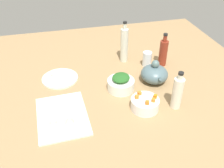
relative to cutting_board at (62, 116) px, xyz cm
name	(u,v)px	position (x,y,z in cm)	size (l,w,h in cm)	color
tabletop	(112,93)	(-14.99, 29.57, -2.00)	(190.00, 190.00, 3.00)	#9D7C53
cutting_board	(62,116)	(0.00, 0.00, 0.00)	(33.98, 24.70, 1.00)	white
plate_tofu	(60,78)	(-34.35, 1.34, 0.10)	(21.95, 21.95, 1.20)	white
bowl_greens	(121,85)	(-15.55, 34.93, 2.69)	(15.53, 15.53, 6.37)	white
bowl_carrots	(145,104)	(3.86, 42.63, 2.54)	(14.75, 14.75, 6.09)	white
teapot	(154,74)	(-18.72, 56.57, 4.92)	(18.01, 16.18, 14.51)	slate
bottle_0	(177,92)	(6.06, 58.97, 8.75)	(5.41, 5.41, 21.49)	silver
bottle_1	(124,45)	(-47.10, 45.81, 11.68)	(5.07, 5.07, 28.14)	silver
bottle_2	(163,52)	(-36.01, 69.21, 8.77)	(5.35, 5.35, 22.35)	maroon
drinking_glass_0	(147,59)	(-36.87, 58.67, 4.54)	(5.85, 5.85, 10.08)	white
carrot_cube_0	(147,103)	(7.53, 42.22, 6.49)	(1.80, 1.80, 1.80)	orange
carrot_cube_1	(155,96)	(3.80, 47.94, 6.49)	(1.80, 1.80, 1.80)	orange
carrot_cube_2	(153,100)	(6.32, 45.96, 6.49)	(1.80, 1.80, 1.80)	orange
carrot_cube_3	(137,97)	(1.88, 38.57, 6.49)	(1.80, 1.80, 1.80)	orange
carrot_cube_4	(139,93)	(-0.82, 40.96, 6.49)	(1.80, 1.80, 1.80)	orange
chopped_greens_mound	(121,78)	(-15.55, 34.93, 7.62)	(10.54, 9.86, 3.50)	#265F23
tofu_cube_0	(60,79)	(-30.99, 1.41, 1.80)	(2.20, 2.20, 2.20)	white
tofu_cube_1	(59,73)	(-38.65, 1.04, 1.80)	(2.20, 2.20, 2.20)	white
tofu_cube_2	(67,77)	(-32.70, 5.76, 1.80)	(2.20, 2.20, 2.20)	white
tofu_cube_3	(59,76)	(-34.76, 0.74, 1.80)	(2.20, 2.20, 2.20)	white
tofu_cube_4	(53,75)	(-36.81, -2.67, 1.80)	(2.20, 2.20, 2.20)	#E7EECC
dumpling_0	(64,102)	(-8.53, 1.63, 1.66)	(4.30, 3.98, 2.31)	beige
dumpling_1	(53,123)	(5.70, -4.84, 1.62)	(4.43, 4.29, 2.23)	beige
dumpling_2	(49,112)	(-2.51, -6.33, 1.51)	(4.03, 3.80, 2.02)	beige
dumpling_3	(47,104)	(-8.96, -7.14, 1.66)	(4.90, 4.86, 2.33)	beige
dumpling_4	(69,120)	(6.29, 2.98, 2.03)	(5.16, 5.13, 3.05)	beige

